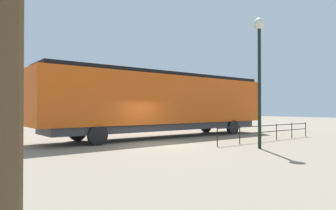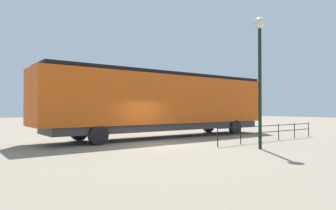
% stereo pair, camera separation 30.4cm
% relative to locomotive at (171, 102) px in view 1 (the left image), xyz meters
% --- Properties ---
extents(ground_plane, '(120.00, 120.00, 0.00)m').
position_rel_locomotive_xyz_m(ground_plane, '(3.21, -3.41, -2.43)').
color(ground_plane, gray).
extents(locomotive, '(3.14, 17.20, 4.36)m').
position_rel_locomotive_xyz_m(locomotive, '(0.00, 0.00, 0.00)').
color(locomotive, '#D15114').
rests_on(locomotive, ground_plane).
extents(lamp_post, '(0.56, 0.56, 6.43)m').
position_rel_locomotive_xyz_m(lamp_post, '(7.50, -0.39, 2.26)').
color(lamp_post, black).
rests_on(lamp_post, ground_plane).
extents(platform_fence, '(0.05, 9.09, 1.01)m').
position_rel_locomotive_xyz_m(platform_fence, '(5.69, 3.07, -1.77)').
color(platform_fence, black).
rests_on(platform_fence, ground_plane).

